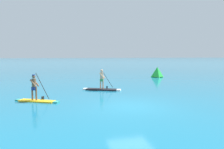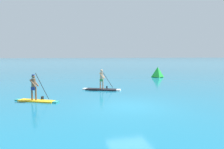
# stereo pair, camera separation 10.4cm
# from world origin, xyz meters

# --- Properties ---
(ground) EXTENTS (440.00, 440.00, 0.00)m
(ground) POSITION_xyz_m (0.00, 0.00, 0.00)
(ground) COLOR #196B8C
(paddleboarder_near_left) EXTENTS (2.82, 1.72, 1.85)m
(paddleboarder_near_left) POSITION_xyz_m (-5.47, 2.55, 0.43)
(paddleboarder_near_left) COLOR yellow
(paddleboarder_near_left) RESTS_ON ground
(paddleboarder_mid_center) EXTENTS (3.12, 1.84, 1.78)m
(paddleboarder_mid_center) POSITION_xyz_m (-0.56, 5.72, 0.33)
(paddleboarder_mid_center) COLOR black
(paddleboarder_mid_center) RESTS_ON ground
(race_marker_buoy) EXTENTS (1.52, 1.52, 1.38)m
(race_marker_buoy) POSITION_xyz_m (8.78, 14.09, 0.62)
(race_marker_buoy) COLOR green
(race_marker_buoy) RESTS_ON ground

